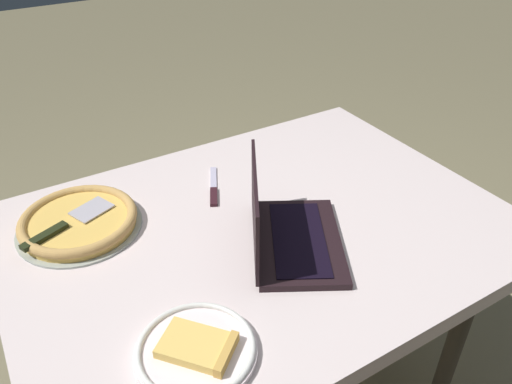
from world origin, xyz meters
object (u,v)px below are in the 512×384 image
at_px(dining_table, 261,243).
at_px(table_knife, 214,190).
at_px(pizza_plate, 197,349).
at_px(pizza_tray, 79,221).
at_px(laptop, 285,231).

xyz_separation_m(dining_table, table_knife, (0.03, -0.21, 0.07)).
height_order(dining_table, table_knife, table_knife).
height_order(dining_table, pizza_plate, pizza_plate).
bearing_deg(dining_table, pizza_tray, -29.51).
height_order(laptop, pizza_tray, laptop).
relative_size(dining_table, pizza_plate, 5.35).
bearing_deg(table_knife, pizza_tray, -3.80).
relative_size(pizza_plate, table_knife, 1.26).
height_order(pizza_plate, table_knife, pizza_plate).
distance_m(dining_table, pizza_tray, 0.48).
bearing_deg(dining_table, laptop, 94.74).
xyz_separation_m(laptop, pizza_tray, (0.42, -0.33, -0.02)).
bearing_deg(pizza_plate, laptop, -150.41).
bearing_deg(dining_table, pizza_plate, 41.47).
height_order(pizza_plate, pizza_tray, pizza_tray).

